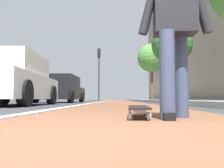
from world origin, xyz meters
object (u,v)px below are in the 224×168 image
Objects in this scene: parked_car_mid at (61,90)px; traffic_light at (99,65)px; street_tree_far at (152,58)px; parked_car_near at (12,81)px; street_tree_mid at (172,45)px; skateboard at (138,108)px; skater_person at (174,23)px.

traffic_light reaches higher than parked_car_mid.
parked_car_mid is 0.84× the size of street_tree_far.
parked_car_near is 0.92× the size of street_tree_mid.
street_tree_far reaches higher than skateboard.
traffic_light is (7.92, -1.52, 2.53)m from parked_car_mid.
skateboard is at bearing -143.32° from parked_car_near.
parked_car_near is (4.46, 3.32, 0.63)m from skateboard.
skateboard is 11.10m from parked_car_mid.
skater_person is 0.35× the size of traffic_light.
skateboard is 0.20× the size of parked_car_near.
parked_car_near is at bearing 173.94° from traffic_light.
skater_person is 19.80m from street_tree_far.
traffic_light is (14.03, -1.49, 2.52)m from parked_car_near.
street_tree_mid is 8.03m from street_tree_far.
traffic_light is 4.94m from street_tree_far.
street_tree_far is (14.78, -6.32, 3.26)m from parked_car_near.
skateboard is 12.07m from street_tree_mid.
street_tree_mid is (0.66, -6.35, 2.66)m from parked_car_mid.
street_tree_far is at bearing -23.16° from parked_car_near.
skater_person is 0.31× the size of street_tree_far.
street_tree_mid reaches higher than parked_car_near.
parked_car_mid is 0.97× the size of street_tree_mid.
parked_car_near is at bearing 38.51° from skater_person.
parked_car_mid is at bearing 169.15° from traffic_light.
street_tree_mid is at bearing 180.00° from street_tree_far.
parked_car_near is 14.34m from traffic_light.
street_tree_mid is 0.86× the size of street_tree_far.
skater_person is at bearing -173.35° from traffic_light.
parked_car_near reaches higher than parked_car_mid.
skater_person is 11.93m from street_tree_mid.
street_tree_far is at bearing -81.26° from traffic_light.
skateboard is at bearing -174.36° from traffic_light.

